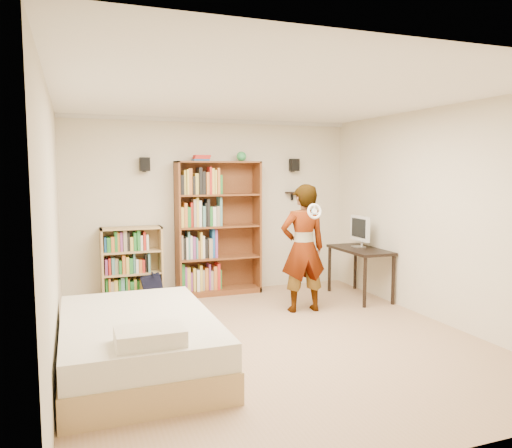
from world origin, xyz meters
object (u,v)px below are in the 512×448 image
(tall_bookshelf, at_px, (218,228))
(person, at_px, (303,248))
(low_bookshelf, at_px, (132,264))
(daybed, at_px, (138,336))
(computer_desk, at_px, (360,273))

(tall_bookshelf, xyz_separation_m, person, (0.80, -1.34, -0.16))
(tall_bookshelf, relative_size, low_bookshelf, 1.88)
(daybed, xyz_separation_m, person, (2.35, 1.25, 0.54))
(tall_bookshelf, height_order, computer_desk, tall_bookshelf)
(tall_bookshelf, relative_size, computer_desk, 1.87)
(computer_desk, bearing_deg, tall_bookshelf, 153.01)
(computer_desk, bearing_deg, person, -162.24)
(tall_bookshelf, distance_m, person, 1.57)
(daybed, distance_m, person, 2.72)
(low_bookshelf, height_order, computer_desk, low_bookshelf)
(tall_bookshelf, height_order, low_bookshelf, tall_bookshelf)
(computer_desk, distance_m, person, 1.27)
(low_bookshelf, bearing_deg, tall_bookshelf, -1.12)
(tall_bookshelf, height_order, daybed, tall_bookshelf)
(computer_desk, relative_size, person, 0.63)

